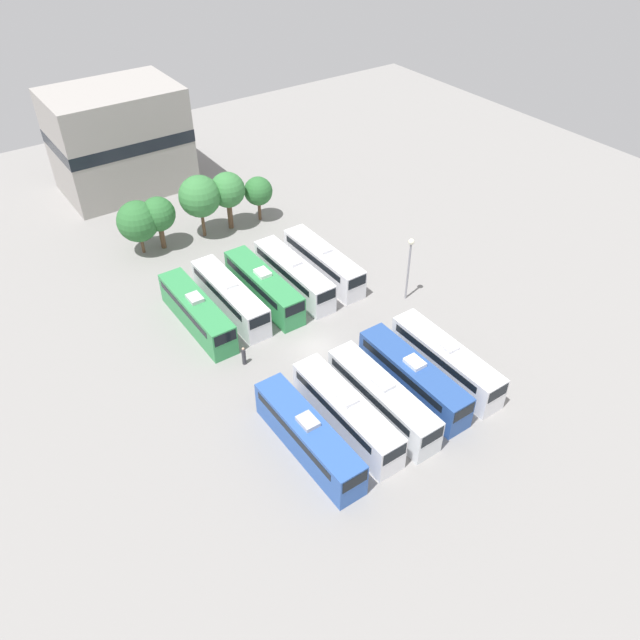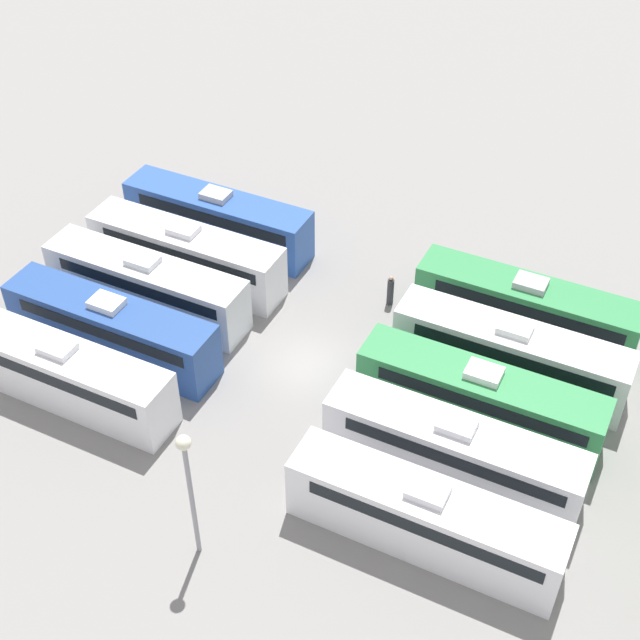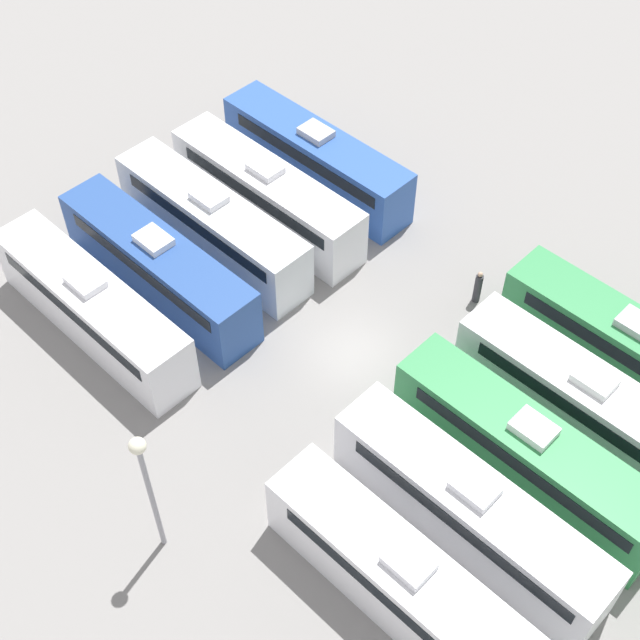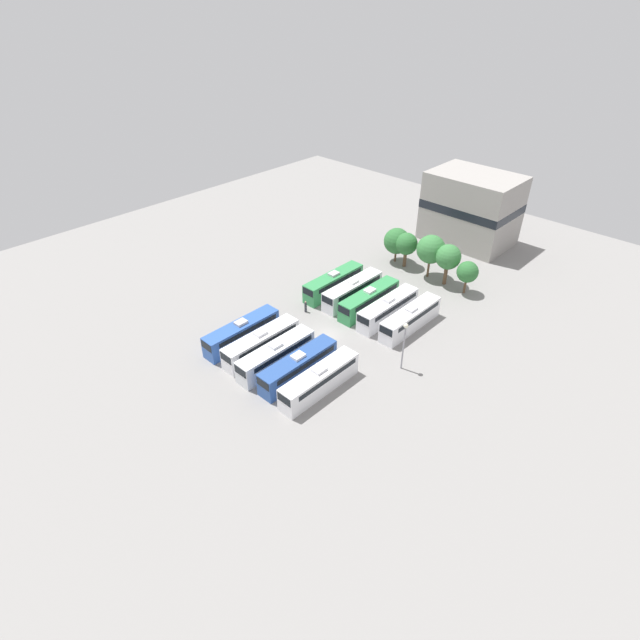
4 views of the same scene
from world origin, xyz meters
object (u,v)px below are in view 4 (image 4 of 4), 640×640
object	(u,v)px
bus_1	(261,343)
tree_3	(448,257)
bus_8	(388,308)
light_pole	(404,338)
tree_2	(431,249)
bus_7	(369,299)
bus_2	(276,355)
depot_building	(471,208)
bus_0	(242,332)
bus_6	(353,290)
worker_person	(306,307)
tree_4	(468,272)
bus_4	(320,380)
bus_9	(410,318)
bus_5	(334,282)
tree_1	(406,244)
tree_0	(397,241)
bus_3	(299,366)

from	to	relation	value
bus_1	tree_3	xyz separation A→B (m)	(7.48, 32.32, 3.11)
bus_1	bus_8	size ratio (longest dim) A/B	1.00
light_pole	tree_2	bearing A→B (deg)	116.07
bus_7	bus_8	world-z (taller)	same
bus_8	bus_2	bearing A→B (deg)	-101.17
bus_2	tree_3	world-z (taller)	tree_3
bus_2	bus_8	bearing A→B (deg)	78.83
depot_building	light_pole	bearing A→B (deg)	-70.96
bus_0	bus_6	xyz separation A→B (m)	(3.57, 18.60, 0.00)
bus_7	worker_person	world-z (taller)	bus_7
tree_3	worker_person	bearing A→B (deg)	-115.87
worker_person	depot_building	distance (m)	38.92
tree_4	bus_4	bearing A→B (deg)	-91.29
bus_7	bus_9	world-z (taller)	same
bus_2	bus_5	xyz separation A→B (m)	(-7.06, 18.44, 0.00)
tree_1	bus_6	bearing A→B (deg)	-87.44
bus_1	depot_building	distance (m)	49.47
depot_building	bus_9	bearing A→B (deg)	-73.69
tree_0	tree_4	xyz separation A→B (m)	(14.24, -1.10, -0.18)
bus_7	light_pole	size ratio (longest dim) A/B	1.66
bus_1	bus_6	xyz separation A→B (m)	(-0.14, 18.38, 0.00)
tree_1	tree_3	world-z (taller)	tree_3
bus_0	bus_1	xyz separation A→B (m)	(3.71, 0.23, 0.00)
bus_5	bus_9	world-z (taller)	same
bus_4	tree_3	size ratio (longest dim) A/B	1.66
bus_2	bus_7	distance (m)	18.38
bus_4	depot_building	bearing A→B (deg)	100.27
worker_person	bus_7	bearing A→B (deg)	48.41
bus_8	tree_1	distance (m)	16.85
tree_1	tree_4	distance (m)	12.05
bus_0	tree_4	distance (m)	35.63
bus_2	tree_1	xyz separation A→B (m)	(-4.05, 33.15, 2.47)
bus_4	bus_7	distance (m)	19.40
bus_8	depot_building	size ratio (longest dim) A/B	0.74
bus_9	tree_4	bearing A→B (deg)	87.68
bus_3	bus_6	world-z (taller)	same
bus_0	tree_3	size ratio (longest dim) A/B	1.66
worker_person	depot_building	world-z (taller)	depot_building
bus_3	bus_8	bearing A→B (deg)	89.93
light_pole	tree_4	world-z (taller)	light_pole
bus_0	bus_3	xyz separation A→B (m)	(10.59, 0.27, 0.00)
bus_4	worker_person	xyz separation A→B (m)	(-13.39, 10.99, -0.83)
bus_8	depot_building	world-z (taller)	depot_building
bus_1	tree_3	distance (m)	33.32
bus_1	bus_2	size ratio (longest dim) A/B	1.00
tree_0	bus_9	bearing A→B (deg)	-47.60
bus_5	light_pole	world-z (taller)	light_pole
bus_4	bus_0	bearing A→B (deg)	-179.20
tree_0	bus_1	bearing A→B (deg)	-84.82
bus_2	tree_4	xyz separation A→B (m)	(7.96, 32.41, 2.00)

